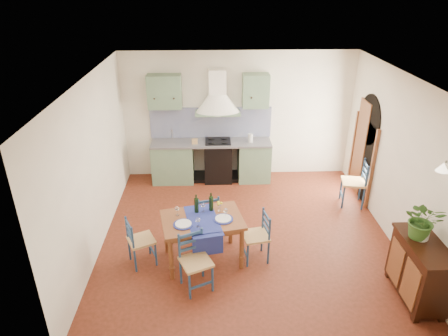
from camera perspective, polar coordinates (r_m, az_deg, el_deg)
The scene contains 13 objects.
floor at distance 7.23m, azimuth 3.19°, elevation -9.53°, with size 5.00×5.00×0.00m, color #441C0E.
back_wall at distance 8.74m, azimuth -1.01°, elevation 4.85°, with size 5.00×0.96×2.80m.
right_wall at distance 7.44m, azimuth 22.77°, elevation 1.28°, with size 0.26×5.00×2.80m.
left_wall at distance 6.76m, azimuth -18.11°, elevation 0.21°, with size 0.04×5.00×2.80m, color beige.
ceiling at distance 6.05m, azimuth 3.85°, elevation 12.67°, with size 5.00×5.00×0.01m, color silver.
dining_table at distance 6.27m, azimuth -3.06°, elevation -7.95°, with size 1.37×1.08×1.10m.
chair_near at distance 5.93m, azimuth -4.15°, elevation -13.12°, with size 0.55×0.55×0.89m.
chair_far at distance 6.93m, azimuth -2.48°, elevation -6.75°, with size 0.49×0.49×0.86m.
chair_left at distance 6.48m, azimuth -11.98°, elevation -10.17°, with size 0.51×0.51×0.83m.
chair_right at distance 6.46m, azimuth 4.77°, elevation -9.66°, with size 0.46×0.46×0.85m.
chair_spare at distance 8.29m, azimuth 18.24°, elevation -1.99°, with size 0.51×0.51×0.95m.
sideboard at distance 6.31m, azimuth 26.14°, elevation -12.82°, with size 0.50×1.05×0.94m.
potted_plant at distance 6.03m, azimuth 26.59°, elevation -6.70°, with size 0.50×0.43×0.55m, color #305C21.
Camera 1 is at (-0.61, -5.86, 4.18)m, focal length 32.00 mm.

